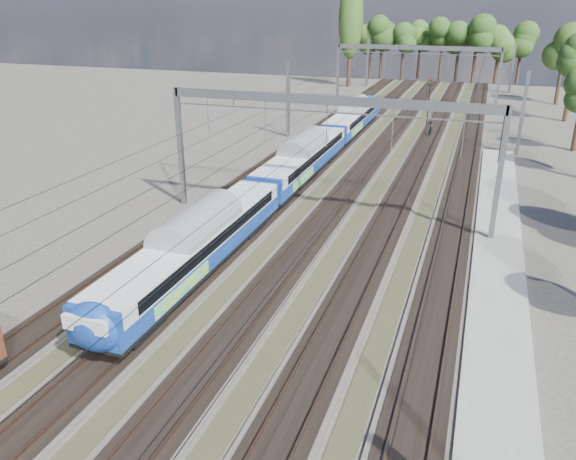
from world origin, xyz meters
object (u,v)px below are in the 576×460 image
(signal_near, at_px, (429,97))
(signal_far, at_px, (503,130))
(emu_train, at_px, (302,155))
(worker, at_px, (431,129))

(signal_near, height_order, signal_far, signal_near)
(emu_train, xyz_separation_m, signal_far, (16.48, 10.87, 1.10))
(emu_train, relative_size, worker, 29.86)
(signal_near, xyz_separation_m, signal_far, (8.58, -16.17, -0.31))
(emu_train, height_order, signal_far, signal_far)
(emu_train, bearing_deg, signal_near, 73.71)
(emu_train, bearing_deg, worker, 67.53)
(worker, distance_m, signal_far, 13.36)
(emu_train, height_order, worker, emu_train)
(worker, xyz_separation_m, signal_near, (-1.04, 5.43, 2.84))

